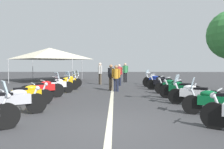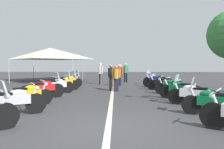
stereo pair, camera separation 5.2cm
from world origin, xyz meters
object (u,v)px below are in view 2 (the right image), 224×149
object	(u,v)px
motorcycle_left_row_3	(43,88)
event_tent	(50,54)
bystander_4	(119,73)
bystander_2	(111,75)
bystander_3	(116,76)
motorcycle_right_row_5	(163,83)
motorcycle_left_row_6	(68,81)
motorcycle_right_row_3	(180,89)
motorcycle_left_row_4	(56,85)
motorcycle_left_row_2	(27,94)
motorcycle_left_row_1	(12,101)
motorcycle_right_row_4	(172,86)
motorcycle_right_row_1	(213,101)
bystander_0	(100,72)
bystander_1	(126,71)
motorcycle_right_row_2	(194,94)
motorcycle_left_row_5	(65,83)
motorcycle_right_row_6	(158,81)
motorcycle_right_row_7	(155,79)

from	to	relation	value
motorcycle_left_row_3	event_tent	xyz separation A→B (m)	(10.67, 2.90, 2.17)
motorcycle_left_row_3	bystander_4	world-z (taller)	bystander_4
bystander_2	bystander_3	size ratio (longest dim) A/B	1.03
motorcycle_right_row_5	motorcycle_left_row_6	bearing A→B (deg)	19.10
motorcycle_right_row_3	bystander_2	size ratio (longest dim) A/B	1.14
motorcycle_right_row_5	bystander_2	size ratio (longest dim) A/B	1.17
motorcycle_left_row_4	event_tent	xyz separation A→B (m)	(9.04, 3.07, 2.18)
event_tent	bystander_2	bearing A→B (deg)	-140.48
motorcycle_left_row_2	bystander_3	size ratio (longest dim) A/B	1.13
motorcycle_left_row_6	event_tent	size ratio (longest dim) A/B	0.31
motorcycle_left_row_1	motorcycle_right_row_4	size ratio (longest dim) A/B	1.02
motorcycle_right_row_1	bystander_3	xyz separation A→B (m)	(6.07, 3.04, 0.45)
motorcycle_left_row_1	motorcycle_left_row_2	distance (m)	1.63
bystander_0	motorcycle_left_row_1	bearing A→B (deg)	-135.88
bystander_1	event_tent	size ratio (longest dim) A/B	0.29
motorcycle_right_row_3	event_tent	size ratio (longest dim) A/B	0.30
motorcycle_left_row_6	bystander_1	xyz separation A→B (m)	(4.61, -4.19, 0.54)
motorcycle_right_row_2	bystander_2	world-z (taller)	bystander_2
motorcycle_right_row_5	motorcycle_right_row_1	bearing A→B (deg)	124.05
motorcycle_left_row_5	bystander_3	size ratio (longest dim) A/B	1.13
motorcycle_left_row_5	motorcycle_right_row_2	distance (m)	7.92
motorcycle_right_row_5	bystander_1	distance (m)	6.45
motorcycle_right_row_6	motorcycle_right_row_5	bearing A→B (deg)	120.67
motorcycle_right_row_7	bystander_1	size ratio (longest dim) A/B	0.98
motorcycle_left_row_1	motorcycle_right_row_2	xyz separation A→B (m)	(1.69, -6.29, 0.00)
motorcycle_left_row_2	bystander_1	xyz separation A→B (m)	(11.11, -4.35, 0.56)
motorcycle_right_row_3	motorcycle_right_row_6	world-z (taller)	motorcycle_right_row_6
motorcycle_right_row_1	motorcycle_right_row_3	world-z (taller)	motorcycle_right_row_1
motorcycle_right_row_2	motorcycle_right_row_4	bearing A→B (deg)	-57.97
motorcycle_right_row_1	motorcycle_right_row_2	bearing A→B (deg)	-66.02
event_tent	motorcycle_left_row_5	bearing A→B (deg)	-157.15
motorcycle_left_row_3	motorcycle_left_row_5	xyz separation A→B (m)	(3.20, -0.25, -0.02)
motorcycle_left_row_4	motorcycle_right_row_7	size ratio (longest dim) A/B	1.03
motorcycle_left_row_4	motorcycle_left_row_5	bearing A→B (deg)	45.79
motorcycle_left_row_3	motorcycle_right_row_5	size ratio (longest dim) A/B	0.92
motorcycle_left_row_1	motorcycle_right_row_1	size ratio (longest dim) A/B	1.02
motorcycle_right_row_3	bystander_3	distance (m)	4.13
bystander_4	bystander_0	bearing A→B (deg)	-92.93
motorcycle_left_row_5	bystander_2	xyz separation A→B (m)	(0.14, -2.90, 0.48)
motorcycle_left_row_1	bystander_0	bearing A→B (deg)	49.15
motorcycle_left_row_5	motorcycle_right_row_1	xyz separation A→B (m)	(-6.54, -6.24, -0.00)
motorcycle_left_row_5	motorcycle_right_row_4	distance (m)	6.46
motorcycle_right_row_7	event_tent	distance (m)	10.45
bystander_4	motorcycle_left_row_5	bearing A→B (deg)	-19.14
bystander_2	motorcycle_left_row_3	bearing A→B (deg)	3.51
motorcycle_left_row_4	motorcycle_right_row_4	size ratio (longest dim) A/B	0.94
motorcycle_left_row_2	motorcycle_right_row_1	bearing A→B (deg)	-46.59
bystander_2	event_tent	distance (m)	9.65
motorcycle_right_row_1	bystander_1	bearing A→B (deg)	-57.18
bystander_3	motorcycle_left_row_5	bearing A→B (deg)	100.75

